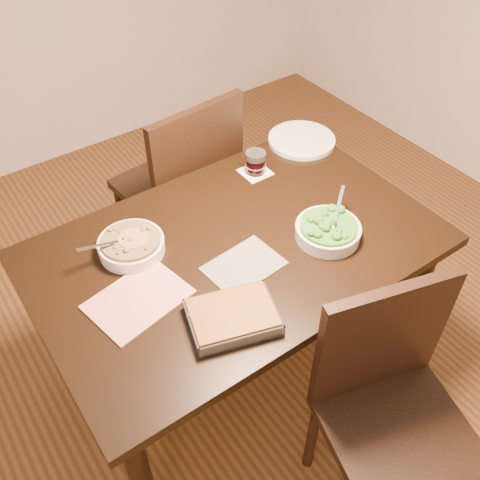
# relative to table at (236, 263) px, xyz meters

# --- Properties ---
(ground) EXTENTS (4.00, 4.00, 0.00)m
(ground) POSITION_rel_table_xyz_m (0.00, 0.00, -0.65)
(ground) COLOR #412B12
(ground) RESTS_ON ground
(table) EXTENTS (1.40, 0.90, 0.75)m
(table) POSITION_rel_table_xyz_m (0.00, 0.00, 0.00)
(table) COLOR black
(table) RESTS_ON ground
(magazine_a) EXTENTS (0.34, 0.27, 0.01)m
(magazine_a) POSITION_rel_table_xyz_m (-0.40, -0.03, 0.10)
(magazine_a) COLOR #C3373C
(magazine_a) RESTS_ON table
(magazine_b) EXTENTS (0.26, 0.20, 0.00)m
(magazine_b) POSITION_rel_table_xyz_m (-0.04, -0.10, 0.10)
(magazine_b) COLOR #26262E
(magazine_b) RESTS_ON table
(coaster) EXTENTS (0.11, 0.11, 0.00)m
(coaster) POSITION_rel_table_xyz_m (0.30, 0.30, 0.10)
(coaster) COLOR white
(coaster) RESTS_ON table
(stew_bowl) EXTENTS (0.25, 0.23, 0.09)m
(stew_bowl) POSITION_rel_table_xyz_m (-0.31, 0.18, 0.13)
(stew_bowl) COLOR white
(stew_bowl) RESTS_ON table
(broccoli_bowl) EXTENTS (0.24, 0.23, 0.09)m
(broccoli_bowl) POSITION_rel_table_xyz_m (0.28, -0.16, 0.13)
(broccoli_bowl) COLOR white
(broccoli_bowl) RESTS_ON table
(baking_dish) EXTENTS (0.31, 0.27, 0.05)m
(baking_dish) POSITION_rel_table_xyz_m (-0.20, -0.27, 0.12)
(baking_dish) COLOR silver
(baking_dish) RESTS_ON table
(wine_tumbler) EXTENTS (0.08, 0.08, 0.09)m
(wine_tumbler) POSITION_rel_table_xyz_m (0.30, 0.30, 0.15)
(wine_tumbler) COLOR black
(wine_tumbler) RESTS_ON coaster
(dinner_plate) EXTENTS (0.29, 0.29, 0.02)m
(dinner_plate) POSITION_rel_table_xyz_m (0.60, 0.36, 0.11)
(dinner_plate) COLOR silver
(dinner_plate) RESTS_ON table
(chair_near) EXTENTS (0.54, 0.54, 0.94)m
(chair_near) POSITION_rel_table_xyz_m (0.12, -0.67, -0.13)
(chair_near) COLOR black
(chair_near) RESTS_ON ground
(chair_far) EXTENTS (0.50, 0.50, 0.99)m
(chair_far) POSITION_rel_table_xyz_m (0.15, 0.64, -0.10)
(chair_far) COLOR black
(chair_far) RESTS_ON ground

